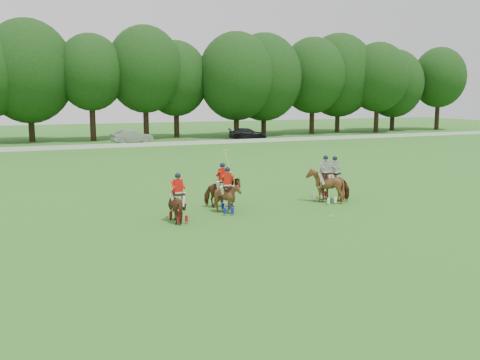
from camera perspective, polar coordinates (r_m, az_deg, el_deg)
name	(u,v)px	position (r m, az deg, el deg)	size (l,w,h in m)	color
ground	(268,229)	(22.16, 3.04, -5.22)	(180.00, 180.00, 0.00)	#357320
tree_line	(93,73)	(68.04, -15.40, 11.00)	(117.98, 14.32, 14.75)	black
boundary_rail	(108,146)	(58.25, -13.90, 3.56)	(120.00, 0.10, 0.44)	white
car_mid	(132,137)	(63.27, -11.45, 4.56)	(1.65, 4.73, 1.56)	#9C9CA1
car_right	(247,134)	(67.86, 0.80, 4.96)	(1.98, 4.86, 1.41)	black
polo_red_a	(178,204)	(23.37, -6.60, -2.61)	(1.06, 1.72, 2.14)	#533016
polo_red_b	(223,192)	(26.07, -1.87, -1.29)	(1.55, 1.34, 2.77)	#533016
polo_red_c	(228,197)	(24.93, -1.33, -1.80)	(1.49, 1.59, 2.18)	#533016
polo_stripe_a	(334,184)	(28.55, 10.03, -0.42)	(1.73, 2.08, 2.32)	#533016
polo_stripe_b	(325,185)	(27.74, 9.05, -0.55)	(1.47, 1.64, 2.44)	#533016
polo_ball	(331,217)	(24.48, 9.68, -3.86)	(0.09, 0.09, 0.09)	white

